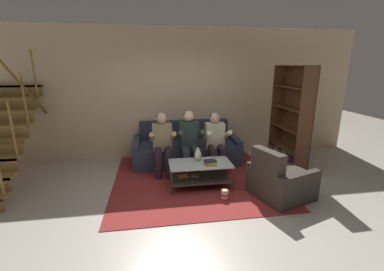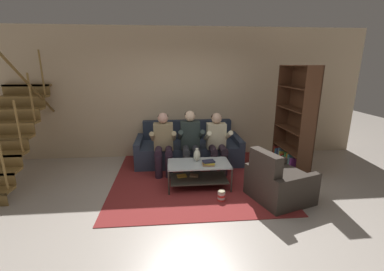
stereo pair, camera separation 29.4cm
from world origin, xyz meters
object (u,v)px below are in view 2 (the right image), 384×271
(coffee_table, at_px, (198,171))
(popcorn_tub, at_px, (221,195))
(person_seated_left, at_px, (163,141))
(book_stack, at_px, (209,163))
(person_seated_right, at_px, (217,140))
(couch, at_px, (188,149))
(vase, at_px, (197,155))
(armchair, at_px, (278,183))
(bookshelf, at_px, (294,132))
(person_seated_middle, at_px, (190,140))

(coffee_table, bearing_deg, popcorn_tub, -59.82)
(person_seated_left, relative_size, book_stack, 5.32)
(person_seated_right, relative_size, book_stack, 5.21)
(couch, xyz_separation_m, vase, (0.07, -1.14, 0.27))
(book_stack, height_order, armchair, armchair)
(person_seated_left, distance_m, person_seated_right, 1.07)
(armchair, bearing_deg, bookshelf, 56.97)
(armchair, bearing_deg, book_stack, 156.27)
(person_seated_middle, distance_m, person_seated_right, 0.53)
(bookshelf, bearing_deg, person_seated_right, 179.83)
(person_seated_left, distance_m, bookshelf, 2.64)
(person_seated_left, relative_size, vase, 5.05)
(vase, bearing_deg, bookshelf, 15.69)
(couch, distance_m, person_seated_left, 0.86)
(couch, xyz_separation_m, popcorn_tub, (0.39, -1.78, -0.20))
(person_seated_middle, bearing_deg, coffee_table, -83.40)
(couch, bearing_deg, person_seated_right, -46.63)
(person_seated_middle, xyz_separation_m, vase, (0.07, -0.58, -0.12))
(person_seated_right, relative_size, bookshelf, 0.56)
(bookshelf, bearing_deg, person_seated_middle, 179.74)
(vase, bearing_deg, person_seated_left, 135.92)
(person_seated_right, height_order, bookshelf, bookshelf)
(bookshelf, bearing_deg, book_stack, -157.33)
(coffee_table, xyz_separation_m, armchair, (1.22, -0.56, -0.02))
(person_seated_middle, relative_size, popcorn_tub, 6.61)
(person_seated_middle, bearing_deg, popcorn_tub, -72.29)
(person_seated_left, bearing_deg, book_stack, -45.15)
(person_seated_right, bearing_deg, person_seated_middle, 179.48)
(bookshelf, relative_size, popcorn_tub, 11.29)
(person_seated_left, bearing_deg, popcorn_tub, -52.93)
(person_seated_right, bearing_deg, book_stack, -110.03)
(person_seated_middle, bearing_deg, vase, -83.47)
(couch, relative_size, person_seated_right, 1.94)
(couch, bearing_deg, armchair, -54.27)
(book_stack, height_order, popcorn_tub, book_stack)
(couch, distance_m, coffee_table, 1.25)
(couch, bearing_deg, person_seated_left, -133.48)
(couch, relative_size, person_seated_left, 1.90)
(person_seated_left, distance_m, armchair, 2.25)
(book_stack, bearing_deg, person_seated_left, 134.85)
(book_stack, bearing_deg, armchair, -23.73)
(person_seated_middle, bearing_deg, armchair, -43.85)
(person_seated_left, xyz_separation_m, book_stack, (0.78, -0.78, -0.18))
(person_seated_middle, relative_size, armchair, 1.18)
(person_seated_left, bearing_deg, person_seated_right, -0.12)
(person_seated_left, distance_m, person_seated_middle, 0.53)
(person_seated_right, distance_m, popcorn_tub, 1.35)
(couch, relative_size, popcorn_tub, 12.25)
(coffee_table, xyz_separation_m, vase, (-0.01, 0.11, 0.26))
(person_seated_left, relative_size, bookshelf, 0.57)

